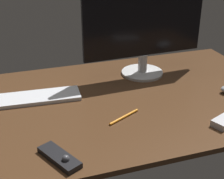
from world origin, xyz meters
TOP-DOWN VIEW (x-y plane):
  - desk at (0.00, 0.00)cm, footprint 140.00×84.00cm
  - monitor at (18.22, 21.15)cm, footprint 57.72×19.74cm
  - keyboard at (-37.73, 10.93)cm, footprint 45.34×14.56cm
  - media_remote at (-31.30, -31.95)cm, footprint 11.84×16.77cm
  - pen at (-4.19, -14.73)cm, footprint 13.55×7.45cm

SIDE VIEW (x-z plane):
  - desk at x=0.00cm, z-range 0.00..2.00cm
  - pen at x=-4.19cm, z-range 2.00..2.92cm
  - keyboard at x=-37.73cm, z-range 2.00..3.53cm
  - media_remote at x=-31.30cm, z-range 1.31..4.70cm
  - monitor at x=18.22cm, z-range 3.34..41.50cm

